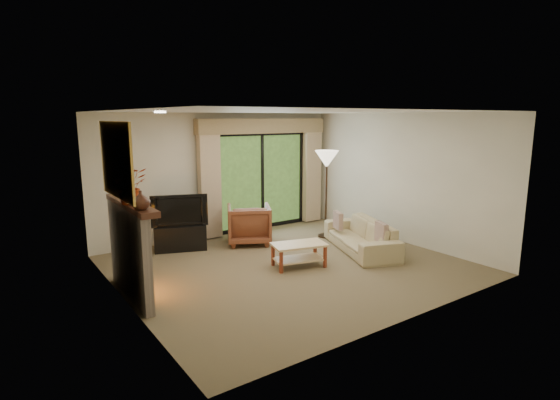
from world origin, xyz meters
TOP-DOWN VIEW (x-y plane):
  - floor at (0.00, 0.00)m, footprint 5.50×5.50m
  - ceiling at (0.00, 0.00)m, footprint 5.50×5.50m
  - wall_back at (0.00, 2.50)m, footprint 5.00×0.00m
  - wall_front at (0.00, -2.50)m, footprint 5.00×0.00m
  - wall_left at (-2.75, 0.00)m, footprint 0.00×5.00m
  - wall_right at (2.75, 0.00)m, footprint 0.00×5.00m
  - fireplace at (-2.63, 0.20)m, footprint 0.24×1.70m
  - mirror at (-2.71, 0.20)m, footprint 0.07×1.45m
  - sliding_door at (1.00, 2.45)m, footprint 2.26×0.10m
  - curtain_left at (-0.35, 2.34)m, footprint 0.45×0.18m
  - curtain_right at (2.35, 2.34)m, footprint 0.45×0.18m
  - cornice at (1.00, 2.36)m, footprint 3.20×0.24m
  - media_console at (-1.18, 1.95)m, footprint 1.06×0.75m
  - tv at (-1.18, 1.95)m, footprint 1.03×0.49m
  - armchair at (0.13, 1.57)m, footprint 1.14×1.16m
  - sofa at (1.61, -0.08)m, footprint 1.43×2.12m
  - pillow_near at (1.54, -0.65)m, footprint 0.22×0.37m
  - pillow_far at (1.54, 0.49)m, footprint 0.21×0.35m
  - coffee_table at (0.09, -0.13)m, footprint 1.00×0.71m
  - floor_lamp at (1.71, 1.06)m, footprint 0.50×0.50m
  - vase at (-2.61, -0.40)m, footprint 0.25×0.25m
  - branches at (-2.61, 0.05)m, footprint 0.51×0.46m

SIDE VIEW (x-z plane):
  - floor at x=0.00m, z-range 0.00..0.00m
  - coffee_table at x=0.09m, z-range 0.00..0.41m
  - media_console at x=-1.18m, z-range 0.00..0.48m
  - sofa at x=1.61m, z-range 0.00..0.58m
  - armchair at x=0.13m, z-range 0.00..0.79m
  - pillow_far at x=1.54m, z-range 0.32..0.66m
  - pillow_near at x=1.54m, z-range 0.31..0.67m
  - fireplace at x=-2.63m, z-range 0.00..1.37m
  - tv at x=-1.18m, z-range 0.48..1.09m
  - floor_lamp at x=1.71m, z-range 0.00..1.84m
  - sliding_door at x=1.00m, z-range 0.02..2.18m
  - curtain_left at x=-0.35m, z-range 0.02..2.38m
  - curtain_right at x=2.35m, z-range 0.02..2.38m
  - wall_back at x=0.00m, z-range -1.20..3.80m
  - wall_front at x=0.00m, z-range -1.20..3.80m
  - wall_left at x=-2.75m, z-range -1.20..3.80m
  - wall_right at x=2.75m, z-range -1.20..3.80m
  - vase at x=-2.61m, z-range 1.37..1.61m
  - branches at x=-2.61m, z-range 1.37..1.85m
  - mirror at x=-2.71m, z-range 1.44..2.46m
  - cornice at x=1.00m, z-range 2.16..2.48m
  - ceiling at x=0.00m, z-range 2.60..2.60m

